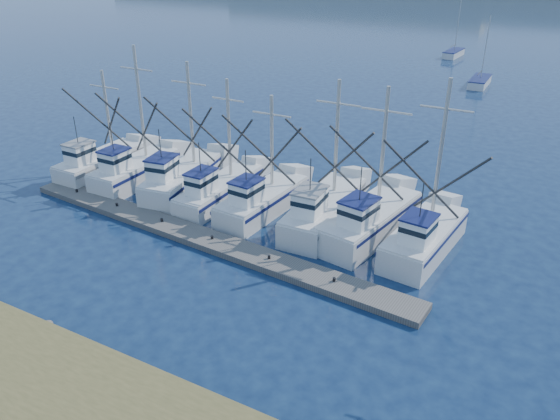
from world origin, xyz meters
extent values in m
plane|color=#0D1B39|center=(0.00, 0.00, 0.00)|extent=(500.00, 500.00, 0.00)
cube|color=#5E5954|center=(-6.39, 6.02, 0.18)|extent=(27.75, 4.14, 0.37)
cube|color=silver|center=(-18.89, 10.95, 0.72)|extent=(2.54, 7.42, 1.44)
cube|color=white|center=(-18.89, 9.05, 2.19)|extent=(1.45, 1.82, 1.50)
cylinder|color=#B7B2A8|center=(-18.89, 12.21, 4.49)|extent=(0.22, 0.22, 6.10)
cube|color=silver|center=(-15.48, 10.88, 0.76)|extent=(2.52, 7.26, 1.53)
cube|color=white|center=(-15.48, 9.02, 2.28)|extent=(1.46, 1.77, 1.50)
cylinder|color=#B7B2A8|center=(-15.48, 12.12, 5.56)|extent=(0.22, 0.22, 8.06)
cube|color=silver|center=(-11.47, 11.24, 0.82)|extent=(3.76, 8.28, 1.65)
cube|color=white|center=(-11.47, 9.19, 2.40)|extent=(1.76, 2.15, 1.50)
cylinder|color=#B7B2A8|center=(-11.47, 12.60, 5.22)|extent=(0.22, 0.22, 7.15)
cube|color=silver|center=(-8.35, 11.22, 0.64)|extent=(2.21, 7.95, 1.27)
cube|color=white|center=(-8.35, 9.18, 2.02)|extent=(1.27, 1.94, 1.50)
cylinder|color=#B7B2A8|center=(-8.35, 12.57, 4.64)|extent=(0.22, 0.22, 6.73)
cube|color=silver|center=(-4.91, 10.98, 0.70)|extent=(3.05, 7.64, 1.40)
cube|color=white|center=(-4.91, 9.07, 2.15)|extent=(1.57, 1.93, 1.50)
cylinder|color=#B7B2A8|center=(-4.91, 12.25, 4.42)|extent=(0.22, 0.22, 6.03)
cube|color=silver|center=(-0.79, 11.51, 0.78)|extent=(2.91, 8.63, 1.56)
cube|color=white|center=(-0.79, 9.33, 2.31)|extent=(1.57, 2.14, 1.50)
cylinder|color=#B7B2A8|center=(-0.79, 12.97, 5.13)|extent=(0.22, 0.22, 7.15)
cube|color=silver|center=(2.24, 11.36, 0.82)|extent=(4.06, 8.56, 1.64)
cube|color=white|center=(2.24, 9.25, 2.39)|extent=(1.88, 2.24, 1.50)
cylinder|color=#B7B2A8|center=(2.24, 12.76, 5.17)|extent=(0.22, 0.22, 7.07)
cube|color=silver|center=(5.64, 10.89, 0.76)|extent=(3.32, 7.52, 1.53)
cube|color=white|center=(5.64, 9.02, 2.28)|extent=(1.66, 1.93, 1.50)
cylinder|color=#B7B2A8|center=(5.64, 12.14, 5.60)|extent=(0.22, 0.22, 8.13)
cube|color=silver|center=(1.18, 53.04, 0.45)|extent=(1.91, 5.64, 0.90)
cylinder|color=#B7B2A8|center=(1.18, 53.34, 4.50)|extent=(0.12, 0.12, 7.20)
cube|color=silver|center=(-5.67, 70.03, 0.45)|extent=(2.20, 5.59, 0.90)
cylinder|color=#B7B2A8|center=(-5.67, 70.33, 4.50)|extent=(0.12, 0.12, 7.20)
camera|label=1|loc=(11.18, -16.49, 16.00)|focal=35.00mm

